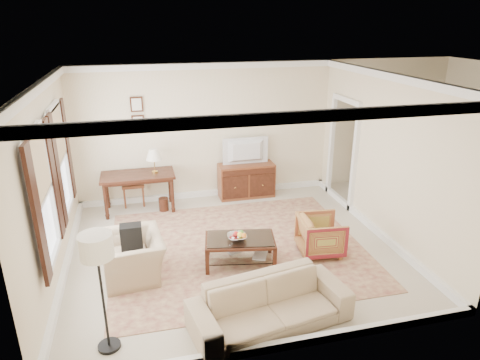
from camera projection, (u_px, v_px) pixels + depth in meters
name	position (u px, v px, depth m)	size (l,w,h in m)	color
room_shell	(232.00, 107.00, 6.50)	(5.51, 5.01, 2.91)	beige
annex_bedroom	(422.00, 185.00, 9.31)	(3.00, 2.70, 2.90)	beige
window_front	(43.00, 197.00, 5.58)	(0.12, 1.56, 1.80)	#CCB284
window_rear	(60.00, 160.00, 7.03)	(0.12, 1.56, 1.80)	#CCB284
doorway	(342.00, 154.00, 8.96)	(0.10, 1.12, 2.25)	white
rug	(238.00, 248.00, 7.40)	(4.24, 3.64, 0.01)	maroon
writing_desk	(138.00, 179.00, 8.64)	(1.46, 0.73, 0.80)	#441F13
desk_chair	(133.00, 181.00, 8.99)	(0.45, 0.45, 1.05)	brown
desk_lamp	(154.00, 161.00, 8.59)	(0.32, 0.32, 0.50)	silver
framed_prints	(137.00, 113.00, 8.61)	(0.25, 0.04, 0.68)	#441F13
sideboard	(246.00, 180.00, 9.45)	(1.22, 0.47, 0.75)	brown
tv	(247.00, 143.00, 9.13)	(0.96, 0.55, 0.13)	black
coffee_table	(240.00, 244.00, 6.82)	(1.20, 0.84, 0.47)	#441F13
fruit_bowl	(237.00, 236.00, 6.72)	(0.42, 0.42, 0.10)	silver
book_a	(227.00, 251.00, 6.95)	(0.28, 0.04, 0.38)	brown
book_b	(253.00, 255.00, 6.86)	(0.28, 0.03, 0.38)	brown
striped_armchair	(321.00, 233.00, 7.15)	(0.70, 0.66, 0.72)	maroon
club_armchair	(133.00, 250.00, 6.47)	(1.02, 0.66, 0.89)	tan
backpack	(131.00, 234.00, 6.43)	(0.32, 0.22, 0.40)	black
sofa	(270.00, 298.00, 5.43)	(2.07, 0.60, 0.81)	tan
floor_lamp	(97.00, 255.00, 4.72)	(0.38, 0.38, 1.53)	black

